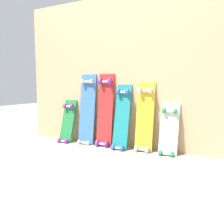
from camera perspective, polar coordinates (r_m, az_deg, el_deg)
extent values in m
plane|color=#A89E8E|center=(2.86, 0.65, -8.17)|extent=(12.00, 12.00, 0.00)
cube|color=tan|center=(2.83, 1.32, 9.41)|extent=(2.52, 0.04, 1.74)
cube|color=#1E7238|center=(3.11, -10.48, -2.78)|extent=(0.18, 0.19, 0.60)
cube|color=#B7B7BF|center=(3.09, -11.41, -6.75)|extent=(0.08, 0.04, 0.03)
cube|color=#B7B7BF|center=(3.12, -10.11, 1.29)|extent=(0.08, 0.04, 0.03)
cylinder|color=purple|center=(3.11, -12.40, -6.59)|extent=(0.03, 0.06, 0.06)
cylinder|color=purple|center=(3.04, -10.81, -6.84)|extent=(0.03, 0.06, 0.06)
cylinder|color=purple|center=(3.14, -11.09, 1.39)|extent=(0.03, 0.06, 0.06)
cylinder|color=purple|center=(3.07, -9.50, 1.32)|extent=(0.03, 0.06, 0.06)
cube|color=#386BAD|center=(2.96, -5.88, -0.03)|extent=(0.21, 0.13, 0.92)
cube|color=#B7B7BF|center=(2.96, -6.55, -7.21)|extent=(0.10, 0.04, 0.03)
cube|color=#B7B7BF|center=(2.96, -5.74, 7.19)|extent=(0.10, 0.04, 0.03)
cylinder|color=beige|center=(2.99, -7.79, -7.09)|extent=(0.03, 0.05, 0.05)
cylinder|color=beige|center=(2.91, -5.67, -7.40)|extent=(0.03, 0.05, 0.05)
cylinder|color=beige|center=(2.98, -6.99, 7.21)|extent=(0.03, 0.05, 0.05)
cylinder|color=beige|center=(2.91, -4.84, 7.25)|extent=(0.03, 0.05, 0.05)
cube|color=#B22626|center=(2.83, -1.61, -0.17)|extent=(0.20, 0.12, 0.91)
cube|color=#B7B7BF|center=(2.84, -2.24, -7.55)|extent=(0.09, 0.04, 0.03)
cube|color=#B7B7BF|center=(2.83, -1.48, 7.24)|extent=(0.09, 0.04, 0.03)
cylinder|color=purple|center=(2.86, -3.49, -7.44)|extent=(0.03, 0.07, 0.07)
cylinder|color=purple|center=(2.80, -1.31, -7.73)|extent=(0.03, 0.07, 0.07)
cylinder|color=purple|center=(2.84, -2.75, 7.27)|extent=(0.03, 0.07, 0.07)
cylinder|color=purple|center=(2.79, -0.54, 7.29)|extent=(0.03, 0.07, 0.07)
cube|color=#197A7F|center=(2.71, 2.34, -1.91)|extent=(0.18, 0.18, 0.79)
cube|color=#B7B7BF|center=(2.69, 1.49, -8.52)|extent=(0.08, 0.04, 0.03)
cube|color=#B7B7BF|center=(2.72, 2.73, 4.72)|extent=(0.08, 0.04, 0.03)
cylinder|color=#3359B2|center=(2.70, 0.27, -8.39)|extent=(0.03, 0.06, 0.06)
cylinder|color=#3359B2|center=(2.65, 2.40, -8.66)|extent=(0.03, 0.06, 0.06)
cylinder|color=#3359B2|center=(2.73, 1.53, 4.81)|extent=(0.03, 0.06, 0.06)
cylinder|color=#3359B2|center=(2.68, 3.64, 4.77)|extent=(0.03, 0.06, 0.06)
cube|color=gold|center=(2.63, 7.79, -1.84)|extent=(0.20, 0.12, 0.81)
cube|color=#B7B7BF|center=(2.64, 7.19, -8.74)|extent=(0.09, 0.04, 0.03)
cube|color=#B7B7BF|center=(2.63, 8.02, 5.09)|extent=(0.09, 0.04, 0.03)
cylinder|color=beige|center=(2.64, 5.81, -8.64)|extent=(0.03, 0.07, 0.07)
cylinder|color=beige|center=(2.60, 8.33, -8.92)|extent=(0.03, 0.07, 0.07)
cylinder|color=beige|center=(2.63, 6.64, 5.16)|extent=(0.03, 0.07, 0.07)
cylinder|color=beige|center=(2.59, 9.17, 5.10)|extent=(0.03, 0.07, 0.07)
cube|color=silver|center=(2.57, 13.36, -4.70)|extent=(0.19, 0.15, 0.61)
cube|color=#B7B7BF|center=(2.55, 12.84, -9.60)|extent=(0.09, 0.04, 0.03)
cube|color=#B7B7BF|center=(2.55, 13.60, 0.23)|extent=(0.09, 0.04, 0.03)
cylinder|color=#268C3F|center=(2.54, 11.42, -9.49)|extent=(0.03, 0.05, 0.05)
cylinder|color=#268C3F|center=(2.52, 14.07, -9.74)|extent=(0.03, 0.05, 0.05)
cylinder|color=#268C3F|center=(2.55, 12.22, 0.34)|extent=(0.03, 0.05, 0.05)
cylinder|color=#268C3F|center=(2.52, 14.83, 0.21)|extent=(0.03, 0.05, 0.05)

